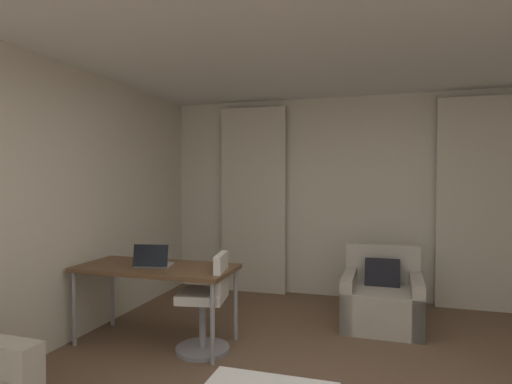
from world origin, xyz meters
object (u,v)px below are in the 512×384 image
object	(u,v)px
laptop	(153,262)
desk_chair	(207,308)
armchair	(382,299)
desk	(156,272)

from	to	relation	value
laptop	desk_chair	bearing A→B (deg)	-1.66
armchair	desk_chair	world-z (taller)	desk_chair
desk	desk_chair	xyz separation A→B (m)	(0.54, -0.06, -0.28)
armchair	laptop	world-z (taller)	laptop
desk_chair	laptop	world-z (taller)	laptop
armchair	desk_chair	xyz separation A→B (m)	(-1.49, -1.16, 0.12)
desk	laptop	xyz separation A→B (m)	(-0.01, -0.04, 0.10)
desk_chair	armchair	bearing A→B (deg)	37.84
desk	desk_chair	bearing A→B (deg)	-6.21
desk	laptop	world-z (taller)	laptop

